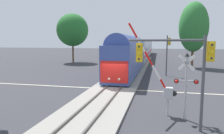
{
  "coord_description": "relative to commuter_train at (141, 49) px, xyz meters",
  "views": [
    {
      "loc": [
        4.16,
        -19.49,
        4.68
      ],
      "look_at": [
        -0.51,
        1.35,
        2.0
      ],
      "focal_mm": 33.41,
      "sensor_mm": 36.0,
      "label": 1
    }
  ],
  "objects": [
    {
      "name": "commuter_train",
      "position": [
        0.0,
        0.0,
        0.0
      ],
      "size": [
        3.04,
        63.75,
        5.16
      ],
      "color": "#384C93",
      "rests_on": "railway_track"
    },
    {
      "name": "ground_plane",
      "position": [
        -0.0,
        -29.73,
        -2.74
      ],
      "size": [
        220.0,
        220.0,
        0.0
      ],
      "primitive_type": "plane",
      "color": "#333338"
    },
    {
      "name": "traffic_signal_far_side",
      "position": [
        5.37,
        -20.53,
        0.89
      ],
      "size": [
        0.53,
        0.38,
        5.42
      ],
      "color": "#4C4C51",
      "rests_on": "ground"
    },
    {
      "name": "crossing_gate_near",
      "position": [
        4.54,
        -36.09,
        -0.8
      ],
      "size": [
        3.08,
        0.4,
        5.81
      ],
      "color": "#B7B7BC",
      "rests_on": "ground"
    },
    {
      "name": "railway_track",
      "position": [
        -0.0,
        -29.73,
        -2.64
      ],
      "size": [
        4.4,
        80.0,
        0.32
      ],
      "color": "gray",
      "rests_on": "ground"
    },
    {
      "name": "traffic_signal_near_right",
      "position": [
        5.29,
        -38.16,
        0.98
      ],
      "size": [
        4.24,
        0.38,
        4.97
      ],
      "color": "#4C4C51",
      "rests_on": "ground"
    },
    {
      "name": "road_centre_stripe",
      "position": [
        -0.0,
        -29.73,
        -2.74
      ],
      "size": [
        44.0,
        0.2,
        0.01
      ],
      "color": "beige",
      "rests_on": "ground"
    },
    {
      "name": "oak_far_right",
      "position": [
        9.97,
        -10.31,
        4.33
      ],
      "size": [
        4.97,
        4.97,
        11.4
      ],
      "color": "brown",
      "rests_on": "ground"
    },
    {
      "name": "crossing_signal_mast",
      "position": [
        5.77,
        -36.57,
        -0.3
      ],
      "size": [
        1.36,
        0.44,
        4.0
      ],
      "color": "#B2B2B7",
      "rests_on": "ground"
    },
    {
      "name": "pine_left_background",
      "position": [
        -14.08,
        -6.77,
        4.28
      ],
      "size": [
        6.76,
        6.76,
        10.52
      ],
      "color": "brown",
      "rests_on": "ground"
    }
  ]
}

